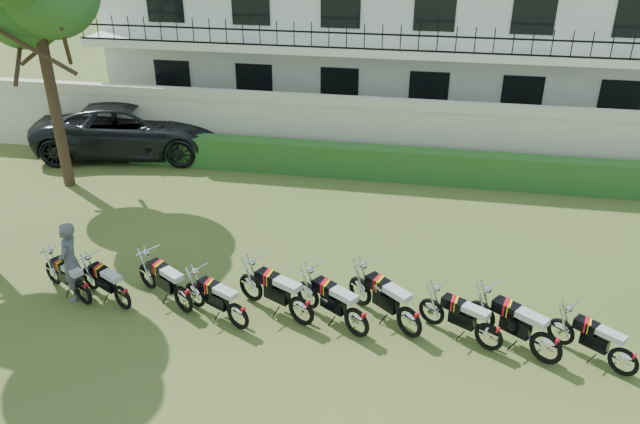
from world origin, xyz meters
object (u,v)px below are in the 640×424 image
object	(u,v)px
motorcycle_1	(122,292)
motorcycle_0	(82,287)
motorcycle_4	(301,304)
motorcycle_9	(625,356)
motorcycle_2	(183,293)
suv	(134,128)
motorcycle_6	(410,315)
motorcycle_8	(547,341)
motorcycle_3	(238,310)
inspector	(70,262)
motorcycle_5	(357,316)
motorcycle_7	(490,330)

from	to	relation	value
motorcycle_1	motorcycle_0	bearing A→B (deg)	117.51
motorcycle_4	motorcycle_9	xyz separation A→B (m)	(6.03, -0.42, -0.07)
motorcycle_2	suv	size ratio (longest dim) A/B	0.26
motorcycle_6	motorcycle_8	distance (m)	2.55
motorcycle_3	inspector	size ratio (longest dim) A/B	0.93
motorcycle_2	motorcycle_3	xyz separation A→B (m)	(1.28, -0.34, -0.02)
motorcycle_3	suv	world-z (taller)	suv
motorcycle_9	motorcycle_5	bearing A→B (deg)	123.48
motorcycle_0	motorcycle_3	distance (m)	3.49
motorcycle_5	suv	xyz separation A→B (m)	(-8.67, 8.62, 0.38)
motorcycle_9	suv	size ratio (longest dim) A/B	0.23
motorcycle_1	motorcycle_7	world-z (taller)	motorcycle_7
motorcycle_7	motorcycle_8	bearing A→B (deg)	-71.57
motorcycle_1	motorcycle_5	bearing A→B (deg)	-61.78
motorcycle_1	suv	bearing A→B (deg)	51.95
motorcycle_4	motorcycle_5	xyz separation A→B (m)	(1.15, -0.17, -0.01)
motorcycle_6	inspector	xyz separation A→B (m)	(-7.19, 0.10, 0.38)
motorcycle_1	suv	size ratio (longest dim) A/B	0.25
motorcycle_1	motorcycle_9	world-z (taller)	motorcycle_9
motorcycle_5	motorcycle_9	bearing A→B (deg)	-59.30
motorcycle_6	motorcycle_2	bearing A→B (deg)	130.34
motorcycle_0	motorcycle_6	distance (m)	6.86
inspector	motorcycle_6	bearing A→B (deg)	79.21
motorcycle_5	motorcycle_9	distance (m)	4.89
motorcycle_5	suv	distance (m)	12.23
motorcycle_4	motorcycle_8	xyz separation A→B (m)	(4.69, -0.33, 0.01)
motorcycle_8	motorcycle_9	bearing A→B (deg)	-58.22
motorcycle_7	suv	size ratio (longest dim) A/B	0.26
motorcycle_2	motorcycle_5	size ratio (longest dim) A/B	0.97
motorcycle_4	motorcycle_0	bearing A→B (deg)	118.97
motorcycle_7	motorcycle_3	bearing A→B (deg)	122.48
motorcycle_2	motorcycle_6	xyz separation A→B (m)	(4.66, 0.02, 0.04)
motorcycle_3	motorcycle_0	bearing A→B (deg)	113.46
motorcycle_3	motorcycle_1	bearing A→B (deg)	112.52
motorcycle_0	inspector	bearing A→B (deg)	84.03
motorcycle_5	motorcycle_7	bearing A→B (deg)	-55.44
motorcycle_0	suv	bearing A→B (deg)	47.57
motorcycle_3	motorcycle_8	distance (m)	5.91
suv	motorcycle_5	bearing A→B (deg)	-144.74
motorcycle_6	motorcycle_8	world-z (taller)	motorcycle_6
motorcycle_6	suv	world-z (taller)	suv
motorcycle_5	motorcycle_4	bearing A→B (deg)	115.22
motorcycle_5	motorcycle_8	distance (m)	3.55
motorcycle_9	suv	world-z (taller)	suv
motorcycle_7	suv	bearing A→B (deg)	82.38
motorcycle_5	suv	size ratio (longest dim) A/B	0.27
motorcycle_0	motorcycle_3	bearing A→B (deg)	-64.42
motorcycle_5	inspector	bearing A→B (deg)	121.05
suv	inspector	size ratio (longest dim) A/B	3.53
motorcycle_3	inspector	xyz separation A→B (m)	(-3.81, 0.46, 0.44)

